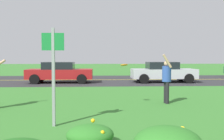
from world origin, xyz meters
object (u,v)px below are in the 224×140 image
Objects in this scene: person_catcher_blue_shirt at (167,78)px; car_red_center_left at (60,72)px; frisbee_orange at (124,65)px; car_silver_center_right at (163,72)px; sign_post_near_path at (53,67)px.

person_catcher_blue_shirt is 9.83m from car_red_center_left.
frisbee_orange is 9.36m from car_silver_center_right.
person_catcher_blue_shirt is at bearing -103.48° from car_silver_center_right.
sign_post_near_path is at bearing -140.96° from person_catcher_blue_shirt.
frisbee_orange is 0.06× the size of car_red_center_left.
person_catcher_blue_shirt reaches higher than frisbee_orange.
frisbee_orange is (2.08, 2.70, -0.04)m from sign_post_near_path.
sign_post_near_path reaches higher than person_catcher_blue_shirt.
car_red_center_left is 7.31m from car_silver_center_right.
frisbee_orange is at bearing -168.65° from person_catcher_blue_shirt.
car_red_center_left is (-5.33, 8.25, -0.25)m from person_catcher_blue_shirt.
sign_post_near_path reaches higher than car_silver_center_right.
sign_post_near_path is 12.68m from car_silver_center_right.
sign_post_near_path is at bearing -116.88° from car_silver_center_right.
frisbee_orange is (-1.67, -0.34, 0.50)m from person_catcher_blue_shirt.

